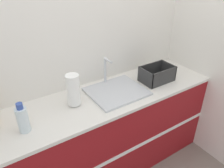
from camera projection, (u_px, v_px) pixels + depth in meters
name	position (u px, v px, depth m)	size (l,w,h in m)	color
wall_back	(87.00, 44.00, 2.01)	(4.56, 0.06, 2.60)	silver
wall_right	(195.00, 33.00, 2.30)	(0.06, 2.59, 2.60)	silver
counter_cabinet	(107.00, 134.00, 2.19)	(2.18, 0.61, 0.91)	maroon
sink	(116.00, 90.00, 2.01)	(0.50, 0.44, 0.28)	silver
paper_towel_roll	(73.00, 90.00, 1.77)	(0.11, 0.11, 0.28)	#4C4C51
dish_rack	(157.00, 75.00, 2.18)	(0.32, 0.21, 0.16)	#2D2D2D
bottle_clear	(23.00, 119.00, 1.51)	(0.08, 0.08, 0.23)	silver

